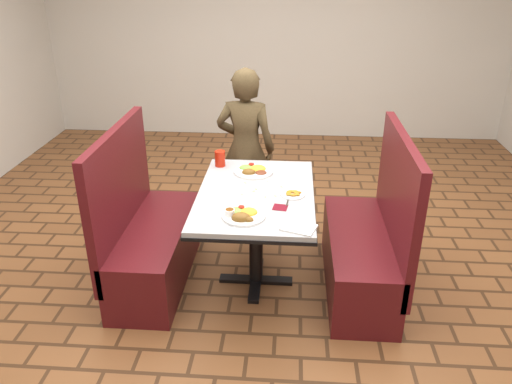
% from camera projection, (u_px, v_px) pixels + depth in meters
% --- Properties ---
extents(room, '(7.00, 7.04, 2.82)m').
position_uv_depth(room, '(256.00, 16.00, 2.97)').
color(room, brown).
rests_on(room, ground).
extents(dining_table, '(0.81, 1.21, 0.75)m').
position_uv_depth(dining_table, '(256.00, 204.00, 3.51)').
color(dining_table, '#ABADAF').
rests_on(dining_table, ground).
extents(booth_bench_left, '(0.47, 1.20, 1.17)m').
position_uv_depth(booth_bench_left, '(149.00, 240.00, 3.70)').
color(booth_bench_left, '#561318').
rests_on(booth_bench_left, ground).
extents(booth_bench_right, '(0.47, 1.20, 1.17)m').
position_uv_depth(booth_bench_right, '(366.00, 248.00, 3.59)').
color(booth_bench_right, '#561318').
rests_on(booth_bench_right, ground).
extents(diner_person, '(0.56, 0.41, 1.42)m').
position_uv_depth(diner_person, '(246.00, 149.00, 4.37)').
color(diner_person, brown).
rests_on(diner_person, ground).
extents(near_dinner_plate, '(0.27, 0.27, 0.08)m').
position_uv_depth(near_dinner_plate, '(243.00, 213.00, 3.11)').
color(near_dinner_plate, white).
rests_on(near_dinner_plate, dining_table).
extents(far_dinner_plate, '(0.29, 0.29, 0.08)m').
position_uv_depth(far_dinner_plate, '(254.00, 169.00, 3.77)').
color(far_dinner_plate, white).
rests_on(far_dinner_plate, dining_table).
extents(plantain_plate, '(0.17, 0.17, 0.03)m').
position_uv_depth(plantain_plate, '(293.00, 194.00, 3.41)').
color(plantain_plate, white).
rests_on(plantain_plate, dining_table).
extents(maroon_napkin, '(0.11, 0.11, 0.00)m').
position_uv_depth(maroon_napkin, '(280.00, 207.00, 3.25)').
color(maroon_napkin, '#5E0E18').
rests_on(maroon_napkin, dining_table).
extents(spoon_utensil, '(0.02, 0.13, 0.00)m').
position_uv_depth(spoon_utensil, '(288.00, 202.00, 3.32)').
color(spoon_utensil, silver).
rests_on(spoon_utensil, dining_table).
extents(red_tumbler, '(0.08, 0.08, 0.12)m').
position_uv_depth(red_tumbler, '(220.00, 159.00, 3.88)').
color(red_tumbler, red).
rests_on(red_tumbler, dining_table).
extents(paper_napkin, '(0.23, 0.21, 0.01)m').
position_uv_depth(paper_napkin, '(299.00, 228.00, 2.99)').
color(paper_napkin, white).
rests_on(paper_napkin, dining_table).
extents(knife_utensil, '(0.05, 0.16, 0.00)m').
position_uv_depth(knife_utensil, '(245.00, 215.00, 3.14)').
color(knife_utensil, silver).
rests_on(knife_utensil, dining_table).
extents(fork_utensil, '(0.03, 0.15, 0.00)m').
position_uv_depth(fork_utensil, '(230.00, 219.00, 3.09)').
color(fork_utensil, silver).
rests_on(fork_utensil, dining_table).
extents(lettuce_shreds, '(0.28, 0.32, 0.00)m').
position_uv_depth(lettuce_shreds, '(262.00, 188.00, 3.52)').
color(lettuce_shreds, '#89C34E').
rests_on(lettuce_shreds, dining_table).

